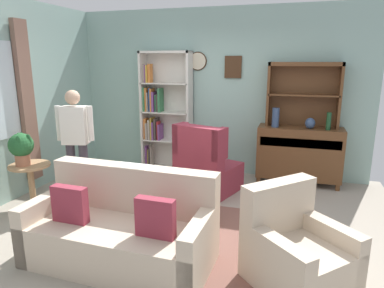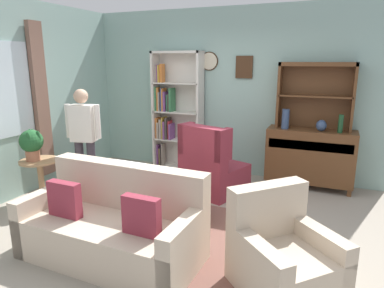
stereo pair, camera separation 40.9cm
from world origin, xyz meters
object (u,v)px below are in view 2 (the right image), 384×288
sideboard (310,156)px  bottle_wine (341,124)px  book_stack (184,184)px  coffee_table (173,192)px  bookshelf (174,113)px  plant_stand (41,176)px  vase_round (321,126)px  couch_floral (114,227)px  armchair_floral (283,259)px  sideboard_hutch (316,87)px  wingback_chair (211,168)px  potted_plant_large (32,143)px  vase_tall (285,119)px  person_reading (84,135)px

sideboard → bottle_wine: bearing=-12.9°
book_stack → coffee_table: bearing=-169.3°
bookshelf → plant_stand: 2.46m
vase_round → couch_floral: size_ratio=0.09×
armchair_floral → book_stack: bearing=145.5°
sideboard_hutch → wingback_chair: 2.00m
vase_round → wingback_chair: vase_round is taller
bookshelf → sideboard: (2.36, -0.09, -0.52)m
bottle_wine → potted_plant_large: bearing=-152.5°
bookshelf → bottle_wine: bearing=-3.6°
plant_stand → book_stack: plant_stand is taller
plant_stand → potted_plant_large: 0.49m
sideboard → wingback_chair: size_ratio=1.24×
armchair_floral → book_stack: (-1.33, 0.91, 0.18)m
armchair_floral → potted_plant_large: (-3.45, 0.60, 0.58)m
potted_plant_large → coffee_table: size_ratio=0.53×
bookshelf → wingback_chair: size_ratio=2.00×
bookshelf → vase_tall: 1.98m
person_reading → potted_plant_large: bearing=-133.0°
couch_floral → coffee_table: couch_floral is taller
bookshelf → couch_floral: (0.70, -2.89, -0.72)m
sideboard → coffee_table: sideboard is taller
vase_tall → book_stack: 2.04m
book_stack → couch_floral: bearing=-107.7°
vase_round → armchair_floral: size_ratio=0.16×
vase_round → coffee_table: 2.46m
bottle_wine → potted_plant_large: bottle_wine is taller
person_reading → coffee_table: bearing=-8.3°
vase_tall → bottle_wine: 0.78m
couch_floral → bottle_wine: bearing=52.9°
vase_round → coffee_table: vase_round is taller
plant_stand → coffee_table: (1.93, 0.23, -0.03)m
couch_floral → book_stack: bearing=72.3°
couch_floral → coffee_table: 1.01m
couch_floral → armchair_floral: size_ratio=1.69×
sideboard_hutch → coffee_table: (-1.48, -1.92, -1.21)m
book_stack → plant_stand: bearing=-172.9°
couch_floral → book_stack: size_ratio=9.73×
couch_floral → person_reading: 1.89m
armchair_floral → potted_plant_large: potted_plant_large is taller
sideboard_hutch → wingback_chair: bearing=-144.8°
sideboard → sideboard_hutch: size_ratio=1.18×
sideboard_hutch → coffee_table: size_ratio=1.38×
coffee_table → book_stack: book_stack is taller
bottle_wine → person_reading: 3.70m
sideboard → potted_plant_large: 4.05m
sideboard_hutch → person_reading: (-2.99, -1.70, -0.65)m
vase_tall → armchair_floral: (0.38, -2.62, -0.78)m
plant_stand → coffee_table: 1.94m
couch_floral → armchair_floral: bearing=3.8°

